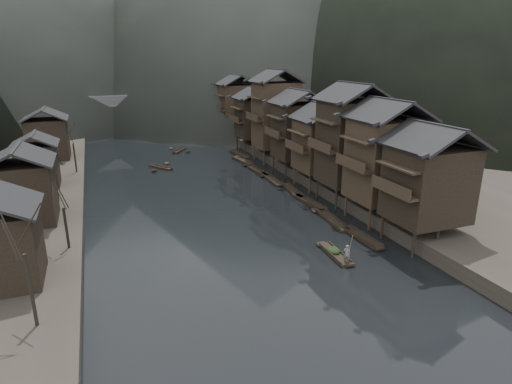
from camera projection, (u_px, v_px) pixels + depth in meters
name	position (u px, v px, depth m)	size (l,w,h in m)	color
water	(236.00, 237.00, 44.98)	(300.00, 300.00, 0.00)	black
right_bank	(332.00, 139.00, 92.08)	(40.00, 200.00, 1.80)	#2D2823
stilt_houses	(302.00, 120.00, 65.50)	(9.00, 67.60, 16.18)	black
left_houses	(33.00, 159.00, 54.28)	(8.10, 53.20, 8.73)	black
bare_trees	(55.00, 180.00, 43.31)	(3.78, 45.11, 7.56)	black
moored_sampans	(280.00, 184.00, 62.89)	(3.09, 47.98, 0.47)	black
midriver_boats	(156.00, 149.00, 85.93)	(10.36, 35.30, 0.45)	black
stone_bridge	(147.00, 110.00, 107.53)	(40.00, 6.00, 9.00)	#4C4C4F
hero_sampan	(335.00, 254.00, 40.76)	(1.40, 5.42, 0.44)	black
cargo_heap	(334.00, 247.00, 40.79)	(1.19, 1.55, 0.71)	black
boatman	(347.00, 251.00, 38.78)	(0.64, 0.42, 1.75)	slate
bamboo_pole	(351.00, 221.00, 37.95)	(0.06, 0.06, 4.54)	#8C7A51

